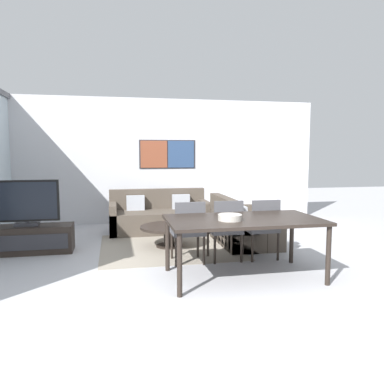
{
  "coord_description": "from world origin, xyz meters",
  "views": [
    {
      "loc": [
        -1.05,
        -3.32,
        1.59
      ],
      "look_at": [
        0.18,
        2.59,
        0.95
      ],
      "focal_mm": 35.0,
      "sensor_mm": 36.0,
      "label": 1
    }
  ],
  "objects_px": {
    "tv_console": "(28,239)",
    "dining_chair_left": "(188,228)",
    "coffee_table": "(169,231)",
    "dining_table": "(244,223)",
    "sofa_main": "(159,217)",
    "television": "(26,203)",
    "dining_chair_right": "(262,225)",
    "sofa_side": "(241,229)",
    "fruit_bowl": "(230,217)",
    "dining_chair_centre": "(226,226)"
  },
  "relations": [
    {
      "from": "sofa_main",
      "to": "dining_chair_left",
      "type": "xyz_separation_m",
      "value": [
        0.14,
        -2.35,
        0.24
      ]
    },
    {
      "from": "tv_console",
      "to": "fruit_bowl",
      "type": "bearing_deg",
      "value": -35.07
    },
    {
      "from": "sofa_main",
      "to": "dining_chair_right",
      "type": "distance_m",
      "value": 2.68
    },
    {
      "from": "dining_chair_left",
      "to": "dining_chair_right",
      "type": "xyz_separation_m",
      "value": [
        1.12,
        -0.01,
        0.0
      ]
    },
    {
      "from": "television",
      "to": "fruit_bowl",
      "type": "height_order",
      "value": "television"
    },
    {
      "from": "television",
      "to": "fruit_bowl",
      "type": "bearing_deg",
      "value": -35.08
    },
    {
      "from": "coffee_table",
      "to": "dining_chair_centre",
      "type": "relative_size",
      "value": 1.06
    },
    {
      "from": "sofa_main",
      "to": "dining_table",
      "type": "distance_m",
      "value": 3.2
    },
    {
      "from": "sofa_main",
      "to": "dining_chair_centre",
      "type": "bearing_deg",
      "value": -73.32
    },
    {
      "from": "dining_chair_centre",
      "to": "dining_chair_right",
      "type": "height_order",
      "value": "same"
    },
    {
      "from": "television",
      "to": "sofa_main",
      "type": "height_order",
      "value": "television"
    },
    {
      "from": "sofa_main",
      "to": "fruit_bowl",
      "type": "relative_size",
      "value": 6.74
    },
    {
      "from": "sofa_main",
      "to": "dining_table",
      "type": "xyz_separation_m",
      "value": [
        0.7,
        -3.09,
        0.43
      ]
    },
    {
      "from": "dining_table",
      "to": "dining_chair_right",
      "type": "bearing_deg",
      "value": 52.68
    },
    {
      "from": "coffee_table",
      "to": "fruit_bowl",
      "type": "bearing_deg",
      "value": -75.17
    },
    {
      "from": "coffee_table",
      "to": "dining_chair_right",
      "type": "xyz_separation_m",
      "value": [
        1.26,
        -1.01,
        0.25
      ]
    },
    {
      "from": "television",
      "to": "dining_chair_left",
      "type": "height_order",
      "value": "television"
    },
    {
      "from": "television",
      "to": "dining_chair_right",
      "type": "height_order",
      "value": "television"
    },
    {
      "from": "sofa_side",
      "to": "tv_console",
      "type": "bearing_deg",
      "value": 87.56
    },
    {
      "from": "sofa_main",
      "to": "sofa_side",
      "type": "height_order",
      "value": "same"
    },
    {
      "from": "coffee_table",
      "to": "dining_table",
      "type": "distance_m",
      "value": 1.93
    },
    {
      "from": "sofa_main",
      "to": "dining_chair_centre",
      "type": "height_order",
      "value": "dining_chair_centre"
    },
    {
      "from": "television",
      "to": "sofa_side",
      "type": "bearing_deg",
      "value": -2.46
    },
    {
      "from": "tv_console",
      "to": "dining_chair_left",
      "type": "bearing_deg",
      "value": -24.37
    },
    {
      "from": "sofa_side",
      "to": "dining_table",
      "type": "relative_size",
      "value": 0.71
    },
    {
      "from": "sofa_main",
      "to": "dining_chair_right",
      "type": "relative_size",
      "value": 2.2
    },
    {
      "from": "sofa_side",
      "to": "fruit_bowl",
      "type": "xyz_separation_m",
      "value": [
        -0.76,
        -1.77,
        0.53
      ]
    },
    {
      "from": "tv_console",
      "to": "television",
      "type": "xyz_separation_m",
      "value": [
        0.0,
        0.0,
        0.57
      ]
    },
    {
      "from": "tv_console",
      "to": "dining_table",
      "type": "distance_m",
      "value": 3.5
    },
    {
      "from": "coffee_table",
      "to": "dining_table",
      "type": "bearing_deg",
      "value": -68.13
    },
    {
      "from": "television",
      "to": "dining_table",
      "type": "height_order",
      "value": "television"
    },
    {
      "from": "sofa_main",
      "to": "dining_chair_left",
      "type": "bearing_deg",
      "value": -86.59
    },
    {
      "from": "television",
      "to": "fruit_bowl",
      "type": "distance_m",
      "value": 3.34
    },
    {
      "from": "television",
      "to": "dining_chair_centre",
      "type": "distance_m",
      "value": 3.15
    },
    {
      "from": "dining_chair_centre",
      "to": "fruit_bowl",
      "type": "distance_m",
      "value": 0.92
    },
    {
      "from": "dining_chair_left",
      "to": "dining_chair_right",
      "type": "relative_size",
      "value": 1.0
    },
    {
      "from": "television",
      "to": "dining_chair_right",
      "type": "xyz_separation_m",
      "value": [
        3.51,
        -1.09,
        -0.28
      ]
    },
    {
      "from": "tv_console",
      "to": "television",
      "type": "relative_size",
      "value": 1.39
    },
    {
      "from": "dining_chair_centre",
      "to": "sofa_main",
      "type": "bearing_deg",
      "value": 106.68
    },
    {
      "from": "television",
      "to": "sofa_side",
      "type": "relative_size",
      "value": 0.73
    },
    {
      "from": "tv_console",
      "to": "sofa_main",
      "type": "relative_size",
      "value": 0.7
    },
    {
      "from": "dining_table",
      "to": "sofa_main",
      "type": "bearing_deg",
      "value": 102.78
    },
    {
      "from": "dining_table",
      "to": "tv_console",
      "type": "bearing_deg",
      "value": 148.28
    },
    {
      "from": "television",
      "to": "sofa_side",
      "type": "height_order",
      "value": "television"
    },
    {
      "from": "fruit_bowl",
      "to": "television",
      "type": "bearing_deg",
      "value": 144.92
    },
    {
      "from": "sofa_main",
      "to": "dining_chair_right",
      "type": "xyz_separation_m",
      "value": [
        1.26,
        -2.35,
        0.24
      ]
    },
    {
      "from": "television",
      "to": "tv_console",
      "type": "bearing_deg",
      "value": -90.0
    },
    {
      "from": "dining_table",
      "to": "fruit_bowl",
      "type": "distance_m",
      "value": 0.26
    },
    {
      "from": "sofa_main",
      "to": "fruit_bowl",
      "type": "xyz_separation_m",
      "value": [
        0.49,
        -3.19,
        0.53
      ]
    },
    {
      "from": "dining_chair_left",
      "to": "television",
      "type": "bearing_deg",
      "value": 155.62
    }
  ]
}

